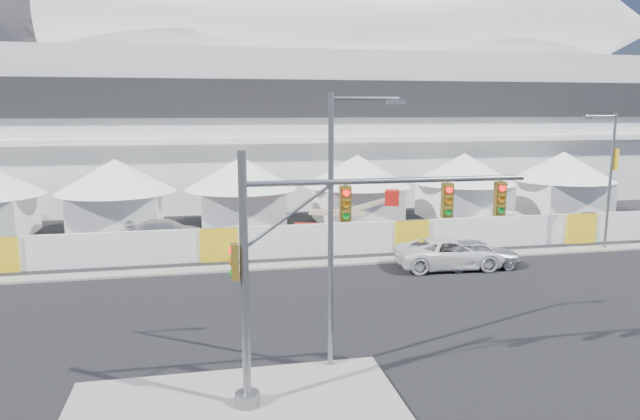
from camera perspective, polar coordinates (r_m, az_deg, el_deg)
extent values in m
plane|color=black|center=(21.91, 7.45, -13.96)|extent=(160.00, 160.00, 0.00)
cube|color=gray|center=(18.19, -8.45, -19.03)|extent=(10.00, 5.00, 0.15)
cube|color=gray|center=(42.12, 28.22, -3.29)|extent=(80.00, 1.20, 0.12)
cube|color=silver|center=(62.67, 2.10, 8.27)|extent=(80.00, 24.00, 14.00)
cube|color=black|center=(50.92, 5.37, 10.99)|extent=(68.00, 0.30, 3.20)
cube|color=white|center=(50.74, 5.39, 7.04)|extent=(72.00, 0.80, 0.50)
cylinder|color=white|center=(61.35, 2.62, 18.33)|extent=(57.60, 8.40, 8.40)
cylinder|color=white|center=(61.80, 4.51, 17.86)|extent=(51.60, 6.80, 6.80)
cylinder|color=white|center=(62.32, 6.36, 17.37)|extent=(45.60, 5.20, 5.20)
cone|color=white|center=(76.19, 28.34, 15.72)|extent=(8.00, 7.60, 7.60)
cube|color=white|center=(44.00, -19.58, -0.23)|extent=(6.00, 6.00, 3.00)
cone|color=white|center=(43.63, -19.78, 3.26)|extent=(8.40, 8.40, 2.40)
cube|color=white|center=(43.62, -7.80, 0.17)|extent=(6.00, 6.00, 3.00)
cone|color=white|center=(43.24, -7.89, 3.70)|extent=(8.40, 8.40, 2.40)
cube|color=white|center=(45.07, 3.69, 0.56)|extent=(6.00, 6.00, 3.00)
cone|color=white|center=(44.71, 3.73, 3.97)|extent=(8.40, 8.40, 2.40)
cube|color=white|center=(48.18, 14.08, 0.89)|extent=(6.00, 6.00, 3.00)
cone|color=white|center=(47.84, 14.22, 4.08)|extent=(8.40, 8.40, 2.40)
cube|color=white|center=(52.67, 22.96, 1.15)|extent=(6.00, 6.00, 3.00)
cone|color=white|center=(52.36, 23.16, 4.07)|extent=(8.40, 8.40, 2.40)
cube|color=white|center=(36.58, 9.08, -2.56)|extent=(70.00, 0.25, 2.00)
imported|color=#B9B9BE|center=(33.54, 15.28, -4.20)|extent=(2.23, 5.07, 1.70)
imported|color=silver|center=(33.20, 12.88, -4.22)|extent=(3.26, 6.36, 1.72)
imported|color=silver|center=(45.04, 18.71, -1.02)|extent=(3.61, 4.19, 1.36)
imported|color=black|center=(47.24, 25.99, -0.95)|extent=(1.73, 4.28, 1.46)
imported|color=silver|center=(40.03, -15.02, -2.04)|extent=(2.50, 5.38, 1.52)
cylinder|color=gray|center=(16.66, -7.54, -7.23)|extent=(0.25, 0.25, 7.62)
cylinder|color=gray|center=(18.06, -7.26, -18.23)|extent=(0.74, 0.74, 0.40)
cylinder|color=gray|center=(16.88, 6.98, 2.94)|extent=(8.61, 0.17, 0.17)
cube|color=#594714|center=(16.60, 2.54, 0.63)|extent=(0.32, 0.22, 1.05)
cube|color=#594714|center=(17.63, 12.60, 0.95)|extent=(0.32, 0.22, 1.05)
cube|color=#594714|center=(18.40, 17.53, 1.10)|extent=(0.32, 0.22, 1.05)
cube|color=#594714|center=(16.47, -8.51, -5.15)|extent=(0.22, 0.32, 1.05)
cylinder|color=slate|center=(18.99, 1.07, -2.40)|extent=(0.19, 0.19, 9.28)
cylinder|color=slate|center=(18.84, 4.55, 11.06)|extent=(2.27, 0.12, 0.12)
cube|color=slate|center=(19.14, 7.57, 10.67)|extent=(0.62, 0.26, 0.15)
cylinder|color=slate|center=(40.45, 27.01, 2.47)|extent=(0.17, 0.17, 8.68)
cylinder|color=slate|center=(39.54, 26.27, 8.42)|extent=(2.12, 0.12, 0.12)
cube|color=slate|center=(38.97, 25.12, 8.36)|extent=(0.58, 0.24, 0.14)
cube|color=yellow|center=(40.46, 27.44, 4.51)|extent=(0.03, 0.58, 1.35)
cube|color=red|center=(38.87, -0.05, -2.35)|extent=(3.98, 2.78, 1.11)
cube|color=beige|center=(38.84, 1.71, -0.16)|extent=(3.73, 1.66, 0.35)
cube|color=beige|center=(39.30, 4.88, 0.82)|extent=(2.91, 1.31, 1.23)
cube|color=red|center=(39.64, 6.85, 1.61)|extent=(1.17, 1.17, 1.01)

